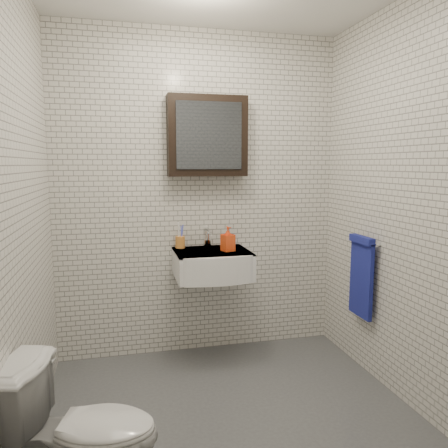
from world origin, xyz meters
name	(u,v)px	position (x,y,z in m)	size (l,w,h in m)	color
ground	(231,414)	(0.00, 0.00, 0.01)	(2.20, 2.00, 0.01)	#46494D
room_shell	(232,169)	(0.00, 0.00, 1.47)	(2.22, 2.02, 2.51)	silver
washbasin	(213,264)	(0.05, 0.73, 0.76)	(0.55, 0.50, 0.20)	white
faucet	(208,238)	(0.05, 0.93, 0.92)	(0.06, 0.20, 0.15)	silver
mirror_cabinet	(207,136)	(0.05, 0.93, 1.70)	(0.60, 0.15, 0.60)	black
towel_rail	(361,273)	(1.04, 0.35, 0.72)	(0.09, 0.30, 0.58)	silver
toothbrush_cup	(180,242)	(-0.16, 0.94, 0.90)	(0.09, 0.09, 0.20)	orange
soap_bottle	(228,239)	(0.16, 0.74, 0.94)	(0.08, 0.08, 0.18)	#FCA01A
toilet	(83,433)	(-0.80, -0.50, 0.33)	(0.37, 0.65, 0.67)	silver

